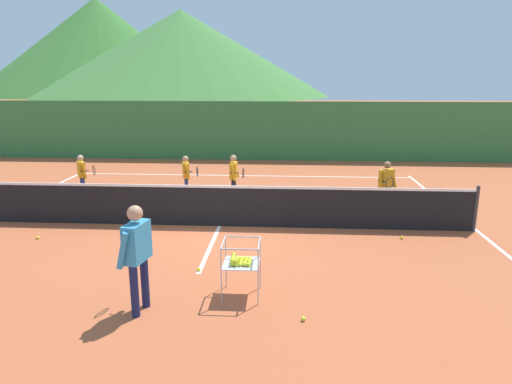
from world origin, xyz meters
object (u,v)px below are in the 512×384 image
student_3 (386,182)px  ball_cart (240,261)px  student_1 (187,173)px  student_2 (234,173)px  tennis_ball_1 (199,269)px  instructor (137,249)px  tennis_net (219,205)px  student_0 (82,172)px  tennis_ball_0 (38,238)px  tennis_ball_3 (402,237)px  tennis_ball_5 (303,319)px

student_3 → ball_cart: bearing=-123.8°
student_1 → student_2: 1.39m
tennis_ball_1 → instructor: bearing=-112.1°
student_2 → ball_cart: student_2 is taller
ball_cart → tennis_ball_1: (-0.83, 0.89, -0.55)m
tennis_net → student_2: (0.09, 2.31, 0.28)m
student_0 → instructor: bearing=-60.2°
tennis_ball_0 → student_2: bearing=41.6°
tennis_ball_3 → tennis_ball_5: same height
tennis_net → student_1: size_ratio=9.49×
tennis_ball_5 → instructor: bearing=176.6°
tennis_ball_1 → student_1: bearing=104.2°
instructor → student_3: bearing=49.3°
tennis_net → student_2: size_ratio=8.99×
student_3 → tennis_ball_0: size_ratio=19.44×
tennis_net → tennis_ball_5: (1.80, -4.18, -0.47)m
student_3 → tennis_ball_1: 5.74m
student_2 → tennis_ball_3: 4.96m
tennis_ball_0 → tennis_ball_3: (7.80, 0.51, 0.00)m
ball_cart → tennis_ball_0: (-4.60, 2.33, -0.55)m
student_2 → tennis_ball_1: (-0.10, -4.87, -0.74)m
student_0 → tennis_ball_1: 6.53m
student_3 → ball_cart: 5.85m
instructor → tennis_ball_5: size_ratio=23.96×
tennis_ball_0 → student_0: bearing=98.0°
student_0 → student_3: (8.33, -0.94, 0.05)m
ball_cart → tennis_ball_0: bearing=153.2°
instructor → ball_cart: bearing=22.1°
student_1 → tennis_ball_5: student_1 is taller
instructor → ball_cart: size_ratio=1.81×
instructor → tennis_ball_3: (4.63, 3.42, -0.94)m
tennis_ball_1 → tennis_ball_3: same height
student_1 → ball_cart: (2.11, -5.94, -0.15)m
instructor → student_0: (-3.66, 6.38, -0.23)m
tennis_net → ball_cart: tennis_net is taller
tennis_ball_0 → tennis_ball_3: 7.82m
ball_cart → student_1: bearing=109.6°
tennis_net → tennis_ball_0: (-3.77, -1.13, -0.47)m
tennis_ball_3 → tennis_ball_0: bearing=-176.3°
student_1 → student_2: student_2 is taller
student_0 → student_1: (2.98, 0.15, -0.01)m
tennis_ball_3 → student_1: bearing=149.7°
student_0 → student_3: 8.39m
instructor → student_1: (-0.68, 6.52, -0.24)m
tennis_ball_0 → tennis_ball_3: size_ratio=1.00×
tennis_ball_3 → tennis_ball_5: (-2.23, -3.56, 0.00)m
student_1 → tennis_ball_3: student_1 is taller
tennis_ball_3 → tennis_net: bearing=171.3°
ball_cart → tennis_ball_1: ball_cart is taller
student_2 → student_3: student_3 is taller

